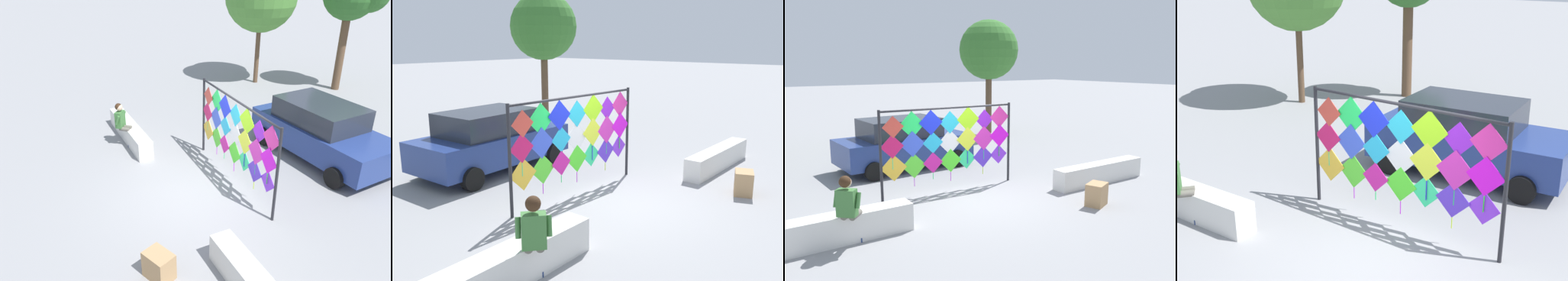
% 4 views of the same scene
% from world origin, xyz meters
% --- Properties ---
extents(ground, '(120.00, 120.00, 0.00)m').
position_xyz_m(ground, '(0.00, 0.00, 0.00)').
color(ground, gray).
extents(plaza_ledge_left, '(3.29, 0.46, 0.59)m').
position_xyz_m(plaza_ledge_left, '(-3.86, -0.55, 0.29)').
color(plaza_ledge_left, silver).
rests_on(plaza_ledge_left, ground).
extents(kite_display_rack, '(3.94, 0.26, 2.35)m').
position_xyz_m(kite_display_rack, '(-0.19, 1.22, 1.46)').
color(kite_display_rack, '#232328').
rests_on(kite_display_rack, ground).
extents(seated_vendor, '(0.68, 0.69, 1.44)m').
position_xyz_m(seated_vendor, '(-3.55, -0.84, 0.84)').
color(seated_vendor, '#666056').
rests_on(seated_vendor, ground).
extents(parked_car, '(4.46, 2.27, 1.70)m').
position_xyz_m(parked_car, '(-0.24, 4.29, 0.86)').
color(parked_car, navy).
rests_on(parked_car, ground).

